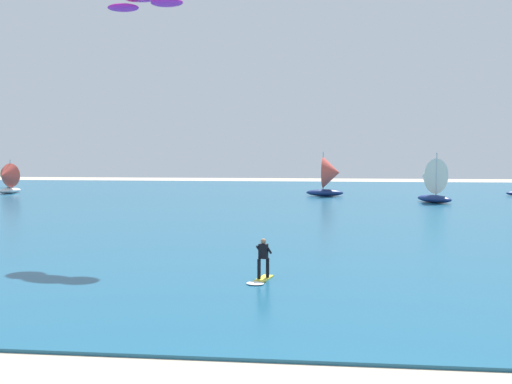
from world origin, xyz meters
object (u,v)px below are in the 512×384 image
object	(u,v)px
sailboat_far_left	(330,176)
sailboat_heeled_over	(7,178)
kite	(145,2)
sailboat_outermost	(10,176)
sailboat_leading	(430,180)
kitesurfer	(262,265)

from	to	relation	value
sailboat_far_left	sailboat_heeled_over	world-z (taller)	sailboat_far_left
kite	sailboat_outermost	xyz separation A→B (m)	(-36.27, 50.28, -11.39)
sailboat_heeled_over	sailboat_far_left	bearing A→B (deg)	-0.21
sailboat_outermost	sailboat_leading	distance (m)	60.44
kite	sailboat_far_left	distance (m)	40.95
kitesurfer	sailboat_heeled_over	xyz separation A→B (m)	(-36.92, 45.69, 1.36)
sailboat_leading	sailboat_heeled_over	xyz separation A→B (m)	(-50.83, 7.50, -0.39)
kitesurfer	sailboat_heeled_over	bearing A→B (deg)	128.94
kitesurfer	kite	distance (m)	16.19
sailboat_outermost	sailboat_leading	xyz separation A→B (m)	(57.17, -19.59, 0.62)
sailboat_far_left	kite	bearing A→B (deg)	-105.78
kite	sailboat_outermost	size ratio (longest dim) A/B	1.24
kite	sailboat_heeled_over	size ratio (longest dim) A/B	1.10
sailboat_outermost	sailboat_far_left	bearing A→B (deg)	-14.59
sailboat_leading	sailboat_far_left	bearing A→B (deg)	144.12
kite	sailboat_heeled_over	world-z (taller)	kite
sailboat_far_left	sailboat_heeled_over	distance (m)	40.68
sailboat_outermost	sailboat_leading	size ratio (longest dim) A/B	0.74
kite	sailboat_outermost	world-z (taller)	kite
kitesurfer	sailboat_leading	distance (m)	40.68
sailboat_leading	sailboat_heeled_over	world-z (taller)	sailboat_leading
kitesurfer	sailboat_leading	bearing A→B (deg)	69.98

